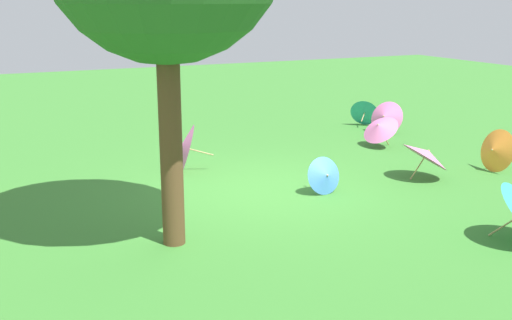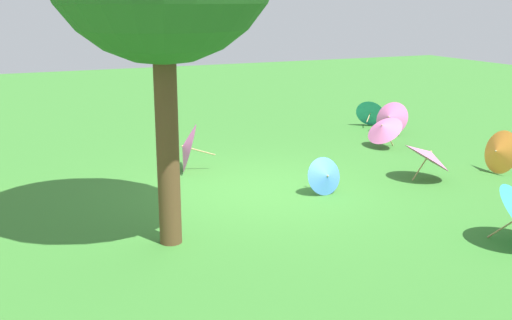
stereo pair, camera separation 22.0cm
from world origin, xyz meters
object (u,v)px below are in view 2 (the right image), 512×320
parasol_pink_3 (390,118)px  parasol_blue_2 (326,176)px  parasol_orange_1 (499,152)px  parasol_pink_0 (186,147)px  parasol_teal_1 (371,112)px  parasol_pink_2 (429,155)px  parasol_pink_4 (384,128)px

parasol_pink_3 → parasol_blue_2: parasol_pink_3 is taller
parasol_orange_1 → parasol_pink_0: parasol_pink_0 is taller
parasol_teal_1 → parasol_pink_2: size_ratio=0.79×
parasol_orange_1 → parasol_teal_1: (-0.39, -4.69, -0.05)m
parasol_pink_4 → parasol_pink_2: bearing=73.2°
parasol_pink_2 → parasol_pink_3: size_ratio=1.10×
parasol_orange_1 → parasol_pink_2: 1.48m
parasol_pink_4 → parasol_pink_0: bearing=0.6°
parasol_teal_1 → parasol_pink_3: (0.20, 1.11, 0.05)m
parasol_pink_0 → parasol_pink_3: (-5.42, -1.09, -0.05)m
parasol_pink_0 → parasol_pink_4: parasol_pink_0 is taller
parasol_pink_2 → parasol_blue_2: bearing=0.2°
parasol_orange_1 → parasol_pink_3: parasol_pink_3 is taller
parasol_pink_0 → parasol_pink_2: (-3.76, 2.31, -0.00)m
parasol_pink_0 → parasol_blue_2: bearing=125.5°
parasol_pink_0 → parasol_pink_3: parasol_pink_0 is taller
parasol_pink_0 → parasol_pink_2: bearing=148.4°
parasol_teal_1 → parasol_pink_0: bearing=21.4°
parasol_pink_3 → parasol_blue_2: bearing=42.2°
parasol_pink_3 → parasol_pink_4: bearing=48.0°
parasol_pink_0 → parasol_blue_2: parasol_pink_0 is taller
parasol_pink_4 → parasol_pink_3: bearing=-132.0°
parasol_orange_1 → parasol_pink_4: bearing=-73.3°
parasol_pink_3 → parasol_teal_1: bearing=-100.3°
parasol_pink_3 → parasol_pink_4: (0.95, 1.05, 0.03)m
parasol_teal_1 → parasol_pink_2: (1.86, 4.51, 0.10)m
parasol_teal_1 → parasol_orange_1: bearing=85.3°
parasol_orange_1 → parasol_pink_4: size_ratio=0.88×
parasol_orange_1 → parasol_pink_0: (5.23, -2.48, 0.05)m
parasol_pink_0 → parasol_pink_3: size_ratio=1.05×
parasol_pink_3 → parasol_pink_4: size_ratio=1.01×
parasol_pink_0 → parasol_pink_2: 4.41m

